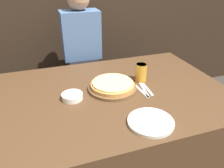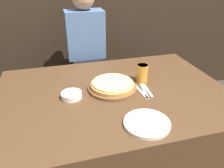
{
  "view_description": "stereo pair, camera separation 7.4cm",
  "coord_description": "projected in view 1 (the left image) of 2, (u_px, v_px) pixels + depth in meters",
  "views": [
    {
      "loc": [
        -0.41,
        -1.18,
        1.43
      ],
      "look_at": [
        -0.0,
        0.03,
        0.75
      ],
      "focal_mm": 35.0,
      "sensor_mm": 36.0,
      "label": 1
    },
    {
      "loc": [
        -0.34,
        -1.2,
        1.43
      ],
      "look_at": [
        -0.0,
        0.03,
        0.75
      ],
      "focal_mm": 35.0,
      "sensor_mm": 36.0,
      "label": 2
    }
  ],
  "objects": [
    {
      "name": "dinner_plate",
      "position": [
        151.0,
        122.0,
        1.14
      ],
      "size": [
        0.24,
        0.24,
        0.02
      ],
      "color": "white",
      "rests_on": "dining_table"
    },
    {
      "name": "spoon",
      "position": [
        148.0,
        89.0,
        1.45
      ],
      "size": [
        0.03,
        0.17,
        0.0
      ],
      "color": "silver",
      "rests_on": "dining_table"
    },
    {
      "name": "diner_person",
      "position": [
        82.0,
        62.0,
        2.06
      ],
      "size": [
        0.33,
        0.2,
        1.3
      ],
      "color": "#33333D",
      "rests_on": "ground_plane"
    },
    {
      "name": "side_bowl",
      "position": [
        72.0,
        96.0,
        1.34
      ],
      "size": [
        0.13,
        0.13,
        0.04
      ],
      "color": "white",
      "rests_on": "dining_table"
    },
    {
      "name": "beer_glass",
      "position": [
        141.0,
        72.0,
        1.54
      ],
      "size": [
        0.08,
        0.08,
        0.13
      ],
      "color": "gold",
      "rests_on": "dining_table"
    },
    {
      "name": "dining_table",
      "position": [
        114.0,
        133.0,
        1.6
      ],
      "size": [
        1.51,
        1.06,
        0.71
      ],
      "color": "#4C331E",
      "rests_on": "ground_plane"
    },
    {
      "name": "pizza_on_board",
      "position": [
        112.0,
        86.0,
        1.45
      ],
      "size": [
        0.32,
        0.32,
        0.06
      ],
      "color": "brown",
      "rests_on": "dining_table"
    },
    {
      "name": "dinner_knife",
      "position": [
        144.0,
        90.0,
        1.45
      ],
      "size": [
        0.05,
        0.2,
        0.0
      ],
      "color": "silver",
      "rests_on": "dining_table"
    },
    {
      "name": "ground_plane",
      "position": [
        113.0,
        167.0,
        1.77
      ],
      "size": [
        12.0,
        12.0,
        0.0
      ],
      "primitive_type": "plane",
      "color": "#38332D"
    },
    {
      "name": "fork",
      "position": [
        141.0,
        91.0,
        1.44
      ],
      "size": [
        0.03,
        0.2,
        0.0
      ],
      "color": "silver",
      "rests_on": "dining_table"
    }
  ]
}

